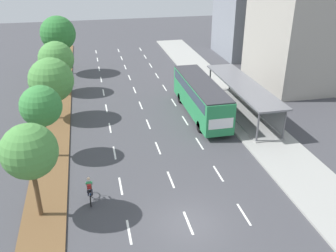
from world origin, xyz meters
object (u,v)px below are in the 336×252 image
cyclist (90,190)px  median_tree_second (41,106)px  median_tree_third (51,80)px  median_tree_fifth (58,34)px  median_tree_fourth (56,59)px  median_tree_nearest (29,152)px  bus_shelter (245,95)px  bus (201,95)px

cyclist → median_tree_second: 7.74m
median_tree_third → median_tree_fifth: size_ratio=0.81×
median_tree_fifth → median_tree_second: bearing=-91.0°
median_tree_fourth → median_tree_third: bearing=-90.7°
median_tree_fourth → median_tree_fifth: 7.22m
cyclist → median_tree_nearest: bearing=-163.9°
median_tree_fourth → bus_shelter: bearing=-28.5°
median_tree_nearest → median_tree_fourth: (0.32, 21.33, -0.61)m
median_tree_nearest → median_tree_second: size_ratio=1.05×
median_tree_nearest → median_tree_third: size_ratio=1.03×
bus → median_tree_nearest: (-13.74, -12.23, 2.40)m
cyclist → median_tree_third: 13.99m
bus → median_tree_second: 14.83m
bus_shelter → median_tree_fourth: bearing=151.5°
median_tree_fifth → median_tree_nearest: bearing=-90.7°
median_tree_fourth → bus: bearing=-34.2°
bus_shelter → bus: size_ratio=1.16×
cyclist → median_tree_nearest: (-2.96, -0.85, 3.67)m
cyclist → median_tree_third: (-2.73, 13.37, 3.07)m
median_tree_third → median_tree_second: bearing=-91.9°
median_tree_fifth → median_tree_fourth: bearing=-90.3°
cyclist → median_tree_nearest: size_ratio=0.31×
median_tree_fourth → median_tree_fifth: size_ratio=0.79×
median_tree_second → median_tree_third: bearing=88.1°
median_tree_second → bus_shelter: bearing=14.4°
bus_shelter → median_tree_second: bearing=-165.6°
median_tree_third → median_tree_fifth: median_tree_fifth is taller
cyclist → median_tree_fourth: (-2.64, 20.48, 3.06)m
median_tree_nearest → median_tree_fourth: median_tree_nearest is taller
cyclist → bus_shelter: bearing=35.9°
bus → median_tree_third: size_ratio=1.96×
median_tree_nearest → bus: bearing=41.7°
bus_shelter → median_tree_nearest: bearing=-146.9°
bus_shelter → median_tree_second: size_ratio=2.30×
bus → cyclist: (-10.78, -11.37, -1.28)m
bus_shelter → median_tree_third: size_ratio=2.27×
bus → median_tree_fourth: size_ratio=2.01×
median_tree_nearest → median_tree_fifth: bearing=89.3°
median_tree_nearest → median_tree_fourth: 21.34m
median_tree_nearest → median_tree_fifth: size_ratio=0.83×
bus_shelter → median_tree_fifth: 24.53m
bus_shelter → cyclist: size_ratio=7.18×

